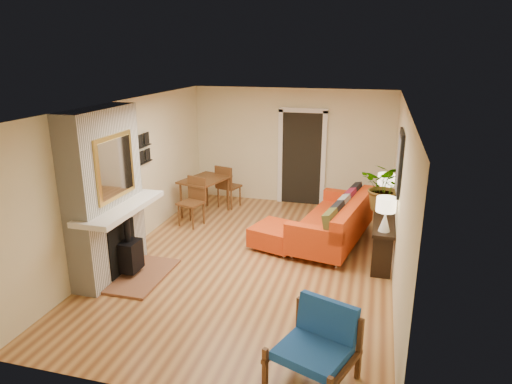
# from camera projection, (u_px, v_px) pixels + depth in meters

# --- Properties ---
(room_shell) EXTENTS (6.50, 6.50, 6.50)m
(room_shell) POSITION_uv_depth(u_px,v_px,m) (314.00, 157.00, 9.57)
(room_shell) COLOR #BC8648
(room_shell) RESTS_ON ground
(fireplace) EXTENTS (1.09, 1.68, 2.60)m
(fireplace) POSITION_uv_depth(u_px,v_px,m) (107.00, 199.00, 6.87)
(fireplace) COLOR white
(fireplace) RESTS_ON ground
(sofa) EXTENTS (1.41, 2.45, 0.91)m
(sofa) POSITION_uv_depth(u_px,v_px,m) (337.00, 222.00, 8.28)
(sofa) COLOR silver
(sofa) RESTS_ON ground
(ottoman) EXTENTS (0.99, 0.99, 0.40)m
(ottoman) POSITION_uv_depth(u_px,v_px,m) (277.00, 235.00, 8.12)
(ottoman) COLOR silver
(ottoman) RESTS_ON ground
(blue_chair) EXTENTS (1.01, 1.00, 0.83)m
(blue_chair) POSITION_uv_depth(u_px,v_px,m) (318.00, 340.00, 4.82)
(blue_chair) COLOR brown
(blue_chair) RESTS_ON ground
(dining_table) EXTENTS (1.09, 1.84, 0.97)m
(dining_table) POSITION_uv_depth(u_px,v_px,m) (208.00, 186.00, 9.62)
(dining_table) COLOR brown
(dining_table) RESTS_ON ground
(console_table) EXTENTS (0.34, 1.85, 0.72)m
(console_table) POSITION_uv_depth(u_px,v_px,m) (383.00, 224.00, 7.70)
(console_table) COLOR black
(console_table) RESTS_ON ground
(lamp_near) EXTENTS (0.30, 0.30, 0.54)m
(lamp_near) POSITION_uv_depth(u_px,v_px,m) (386.00, 210.00, 6.91)
(lamp_near) COLOR white
(lamp_near) RESTS_ON console_table
(lamp_far) EXTENTS (0.30, 0.30, 0.54)m
(lamp_far) POSITION_uv_depth(u_px,v_px,m) (386.00, 185.00, 8.23)
(lamp_far) COLOR white
(lamp_far) RESTS_ON console_table
(houseplant) EXTENTS (0.97, 0.92, 0.85)m
(houseplant) POSITION_uv_depth(u_px,v_px,m) (385.00, 187.00, 7.78)
(houseplant) COLOR #1E5919
(houseplant) RESTS_ON console_table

